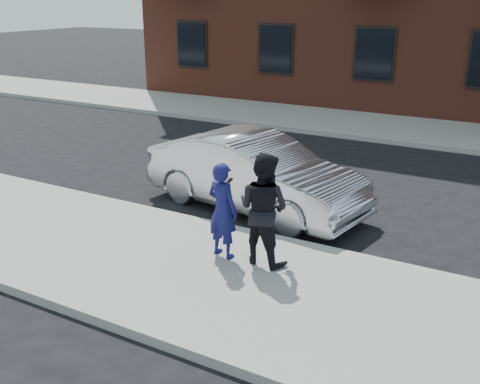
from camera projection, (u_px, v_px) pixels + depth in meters
The scene contains 8 objects.
ground at pixel (135, 253), 9.57m from camera, with size 100.00×100.00×0.00m, color black.
near_sidewalk at pixel (125, 255), 9.34m from camera, with size 50.00×3.50×0.15m, color gray.
near_curb at pixel (187, 219), 10.82m from camera, with size 50.00×0.10×0.15m, color #999691.
far_sidewalk at pixel (351, 123), 18.79m from camera, with size 50.00×3.50×0.15m, color gray.
far_curb at pixel (332, 135), 17.31m from camera, with size 50.00×0.10×0.15m, color #999691.
silver_sedan at pixel (255, 173), 11.30m from camera, with size 1.63×4.67×1.54m, color silver.
man_hoodie at pixel (223, 210), 8.91m from camera, with size 0.64×0.54×1.57m.
man_peacoat at pixel (263, 209), 8.68m from camera, with size 0.95×0.78×1.79m.
Camera 1 is at (5.81, -6.68, 4.19)m, focal length 42.00 mm.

